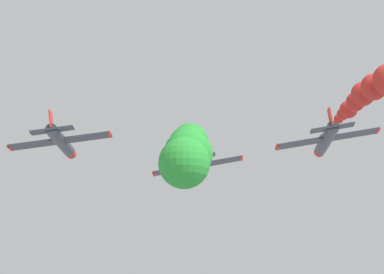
% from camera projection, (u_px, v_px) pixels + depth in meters
% --- Properties ---
extents(airplane_lead, '(9.48, 10.35, 2.86)m').
position_uv_depth(airplane_lead, '(198.00, 166.00, 86.87)').
color(airplane_lead, '#333842').
extents(smoke_trail_lead, '(3.36, 30.04, 8.88)m').
position_uv_depth(smoke_trail_lead, '(189.00, 149.00, 57.97)').
color(smoke_trail_lead, green).
extents(airplane_left_inner, '(9.53, 10.35, 2.65)m').
position_uv_depth(airplane_left_inner, '(61.00, 141.00, 76.53)').
color(airplane_left_inner, '#333842').
extents(airplane_right_inner, '(9.49, 10.35, 2.80)m').
position_uv_depth(airplane_right_inner, '(326.00, 139.00, 75.79)').
color(airplane_right_inner, '#333842').
extents(smoke_trail_right_inner, '(3.46, 12.92, 2.25)m').
position_uv_depth(smoke_trail_right_inner, '(371.00, 91.00, 60.58)').
color(smoke_trail_right_inner, red).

